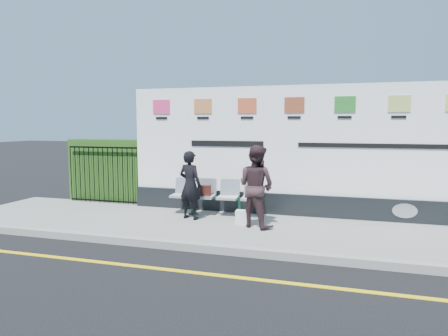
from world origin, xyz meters
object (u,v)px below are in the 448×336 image
at_px(woman_left, 190,185).
at_px(woman_right, 256,186).
at_px(billboard, 294,160).
at_px(bench, 216,206).

distance_m(woman_left, woman_right, 1.58).
distance_m(billboard, bench, 2.10).
bearing_deg(woman_left, woman_right, -174.34).
distance_m(bench, woman_left, 0.85).
bearing_deg(bench, billboard, 16.03).
bearing_deg(woman_left, bench, -118.19).
xyz_separation_m(billboard, bench, (-1.70, -0.60, -1.07)).
bearing_deg(billboard, woman_right, -114.28).
bearing_deg(woman_right, billboard, -89.53).
relative_size(woman_left, woman_right, 0.91).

